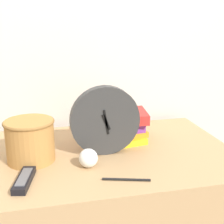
# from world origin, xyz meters

# --- Properties ---
(wall_back) EXTENTS (6.00, 0.04, 2.40)m
(wall_back) POSITION_xyz_m (0.00, 0.73, 1.20)
(wall_back) COLOR beige
(wall_back) RESTS_ON ground_plane
(desk_clock) EXTENTS (0.26, 0.04, 0.26)m
(desk_clock) POSITION_xyz_m (0.09, 0.32, 0.89)
(desk_clock) COLOR #333333
(desk_clock) RESTS_ON desk
(book_stack) EXTENTS (0.26, 0.21, 0.15)m
(book_stack) POSITION_xyz_m (0.17, 0.43, 0.83)
(book_stack) COLOR yellow
(book_stack) RESTS_ON desk
(basket) EXTENTS (0.18, 0.18, 0.15)m
(basket) POSITION_xyz_m (-0.18, 0.31, 0.84)
(basket) COLOR #B27A3D
(basket) RESTS_ON desk
(tv_remote) EXTENTS (0.07, 0.16, 0.02)m
(tv_remote) POSITION_xyz_m (-0.20, 0.15, 0.77)
(tv_remote) COLOR black
(tv_remote) RESTS_ON desk
(crumpled_paper_ball) EXTENTS (0.07, 0.07, 0.07)m
(crumpled_paper_ball) POSITION_xyz_m (0.01, 0.22, 0.79)
(crumpled_paper_ball) COLOR white
(crumpled_paper_ball) RESTS_ON desk
(pen) EXTENTS (0.15, 0.05, 0.01)m
(pen) POSITION_xyz_m (0.11, 0.09, 0.76)
(pen) COLOR black
(pen) RESTS_ON desk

